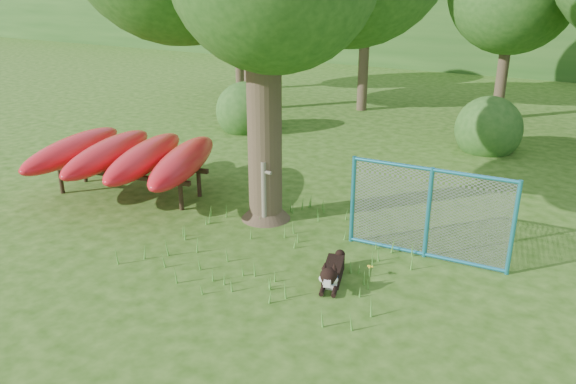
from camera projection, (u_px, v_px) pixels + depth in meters
The scene contains 9 objects.
ground at pixel (241, 269), 9.17m from camera, with size 80.00×80.00×0.00m, color #244A0E.
wooden_post at pixel (264, 192), 10.63m from camera, with size 0.34×0.12×1.27m.
kayak_rack at pixel (127, 155), 12.01m from camera, with size 4.52×4.03×1.19m.
husky_dog at pixel (332, 273), 8.69m from camera, with size 0.55×1.15×0.52m.
fence_section at pixel (428, 213), 9.32m from camera, with size 2.74×0.22×2.67m.
wildflower_clump at pixel (370, 267), 8.89m from camera, with size 0.10×0.10×0.21m.
shrub_left at pixel (245, 130), 17.57m from camera, with size 1.80×1.80×1.80m, color #24501A.
shrub_mid at pixel (486, 150), 15.51m from camera, with size 1.80×1.80×1.80m, color #24501A.
wooded_hillside at pixel (530, 6), 30.72m from camera, with size 80.00×12.00×6.00m, color #24501A.
Camera 1 is at (4.74, -6.63, 4.46)m, focal length 35.00 mm.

